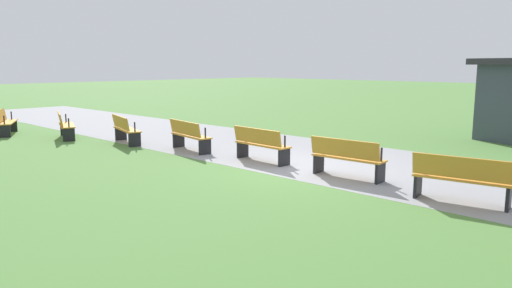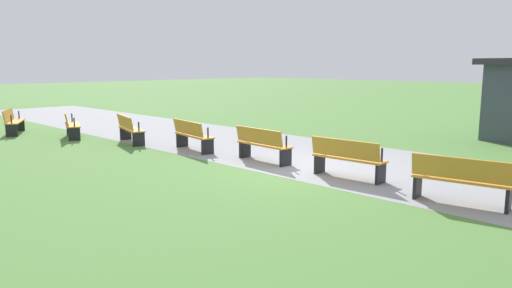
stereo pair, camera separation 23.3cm
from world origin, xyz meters
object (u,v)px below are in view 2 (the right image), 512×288
(bench_2, at_px, (71,124))
(bench_5, at_px, (262,144))
(bench_6, at_px, (347,158))
(bench_7, at_px, (461,180))
(bench_1, at_px, (13,121))
(bench_4, at_px, (192,135))
(bench_3, at_px, (129,128))

(bench_2, xyz_separation_m, bench_5, (7.57, 1.65, 0.00))
(bench_6, relative_size, bench_7, 0.98)
(bench_1, height_order, bench_2, same)
(bench_4, relative_size, bench_7, 1.00)
(bench_5, distance_m, bench_6, 2.59)
(bench_2, xyz_separation_m, bench_3, (2.46, 0.82, 0.00))
(bench_1, xyz_separation_m, bench_3, (4.81, 1.90, 0.00))
(bench_5, bearing_deg, bench_2, -164.58)
(bench_4, relative_size, bench_5, 1.02)
(bench_3, bearing_deg, bench_2, -146.03)
(bench_1, xyz_separation_m, bench_5, (9.93, 2.73, 0.00))
(bench_1, bearing_deg, bench_5, 43.28)
(bench_2, distance_m, bench_4, 5.18)
(bench_1, distance_m, bench_5, 10.30)
(bench_6, bearing_deg, bench_5, 176.90)
(bench_2, relative_size, bench_5, 1.02)
(bench_6, distance_m, bench_7, 2.59)
(bench_3, relative_size, bench_6, 1.03)
(bench_1, bearing_deg, bench_6, 40.20)
(bench_2, distance_m, bench_3, 2.59)
(bench_4, bearing_deg, bench_2, -155.30)
(bench_2, bearing_deg, bench_3, 40.17)
(bench_3, relative_size, bench_7, 1.01)
(bench_5, height_order, bench_6, same)
(bench_1, relative_size, bench_5, 1.00)
(bench_5, xyz_separation_m, bench_6, (2.59, 0.00, 0.00))
(bench_6, bearing_deg, bench_2, -173.86)
(bench_4, distance_m, bench_6, 5.18)
(bench_2, bearing_deg, bench_6, 30.92)
(bench_3, distance_m, bench_4, 2.59)
(bench_5, height_order, bench_7, same)
(bench_4, height_order, bench_7, same)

